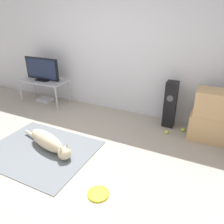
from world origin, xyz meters
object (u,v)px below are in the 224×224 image
at_px(floor_speaker, 170,104).
at_px(game_console, 45,100).
at_px(dog, 49,142).
at_px(frisbee, 98,194).
at_px(cardboard_box_lower, 207,126).
at_px(tennis_ball_by_boxes, 183,130).
at_px(cardboard_box_upper, 213,103).
at_px(tennis_ball_near_speaker, 167,132).
at_px(tv_stand, 43,83).
at_px(tv, 42,69).

height_order(floor_speaker, game_console, floor_speaker).
xyz_separation_m(dog, frisbee, (1.13, -0.47, -0.13)).
height_order(cardboard_box_lower, tennis_ball_by_boxes, cardboard_box_lower).
relative_size(cardboard_box_upper, floor_speaker, 0.62).
xyz_separation_m(cardboard_box_upper, tennis_ball_by_boxes, (-0.40, 0.07, -0.61)).
height_order(dog, cardboard_box_lower, cardboard_box_lower).
height_order(dog, floor_speaker, floor_speaker).
distance_m(floor_speaker, game_console, 2.95).
xyz_separation_m(cardboard_box_upper, game_console, (-3.61, 0.10, -0.61)).
xyz_separation_m(dog, tennis_ball_near_speaker, (1.53, 1.29, -0.11)).
relative_size(cardboard_box_upper, tv_stand, 0.48).
relative_size(cardboard_box_upper, game_console, 1.60).
xyz_separation_m(frisbee, cardboard_box_lower, (1.03, 1.91, 0.21)).
xyz_separation_m(frisbee, tv_stand, (-2.52, 1.97, 0.46)).
xyz_separation_m(cardboard_box_lower, tv, (-3.55, 0.06, 0.56)).
relative_size(frisbee, tennis_ball_near_speaker, 3.92).
distance_m(dog, cardboard_box_lower, 2.60).
bearing_deg(cardboard_box_lower, cardboard_box_upper, -34.93).
relative_size(frisbee, game_console, 0.78).
height_order(tennis_ball_by_boxes, tennis_ball_near_speaker, same).
distance_m(dog, tv, 2.14).
distance_m(tv, game_console, 0.75).
xyz_separation_m(tv, tennis_ball_by_boxes, (3.16, -0.00, -0.75)).
height_order(frisbee, tv_stand, tv_stand).
distance_m(tv, tennis_ball_by_boxes, 3.25).
bearing_deg(tennis_ball_near_speaker, dog, -140.01).
relative_size(frisbee, cardboard_box_lower, 0.45).
bearing_deg(frisbee, cardboard_box_upper, 61.36).
bearing_deg(tv_stand, cardboard_box_lower, -0.90).
relative_size(cardboard_box_lower, game_console, 1.74).
bearing_deg(tv, cardboard_box_lower, -0.95).
xyz_separation_m(frisbee, tennis_ball_near_speaker, (0.40, 1.76, 0.02)).
height_order(cardboard_box_upper, tennis_ball_near_speaker, cardboard_box_upper).
relative_size(tv, game_console, 2.66).
bearing_deg(dog, tennis_ball_near_speaker, 39.99).
bearing_deg(tennis_ball_by_boxes, tv_stand, -179.98).
bearing_deg(floor_speaker, cardboard_box_upper, -14.36).
relative_size(cardboard_box_upper, tv, 0.60).
relative_size(tv_stand, tennis_ball_near_speaker, 16.79).
bearing_deg(tv, cardboard_box_upper, -1.08).
distance_m(frisbee, tennis_ball_near_speaker, 1.80).
distance_m(frisbee, cardboard_box_lower, 2.18).
height_order(tv_stand, tennis_ball_by_boxes, tv_stand).
bearing_deg(cardboard_box_upper, dog, -146.61).
relative_size(tennis_ball_near_speaker, game_console, 0.20).
height_order(frisbee, tennis_ball_near_speaker, tennis_ball_near_speaker).
bearing_deg(game_console, floor_speaker, 1.51).
bearing_deg(cardboard_box_upper, tennis_ball_by_boxes, 170.55).
height_order(frisbee, tv, tv).
xyz_separation_m(tennis_ball_by_boxes, tennis_ball_near_speaker, (-0.24, -0.21, 0.00)).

